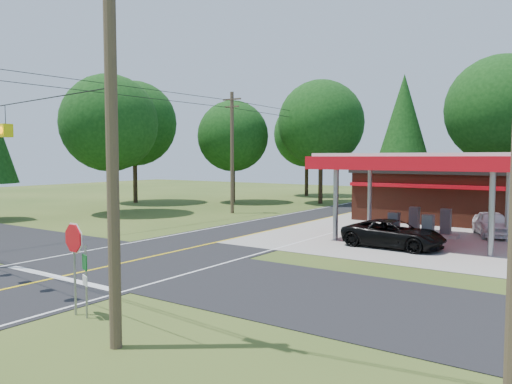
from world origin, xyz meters
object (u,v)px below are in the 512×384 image
Objects in this scene: sedan_car at (492,224)px; gas_canopy at (422,164)px; suv_car at (393,234)px; octagonal_stop_sign at (74,245)px.

gas_canopy is at bearing -148.30° from sedan_car.
octagonal_stop_sign reaches higher than suv_car.
gas_canopy reaches higher than sedan_car.
sedan_car reaches higher than suv_car.
sedan_car is 24.24m from octagonal_stop_sign.
gas_canopy is 6.13m from sedan_car.
gas_canopy is 3.83× the size of octagonal_stop_sign.
suv_car is 1.86× the size of octagonal_stop_sign.
octagonal_stop_sign is (-4.00, -16.01, 1.37)m from suv_car.
gas_canopy is at bearing 76.69° from octagonal_stop_sign.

